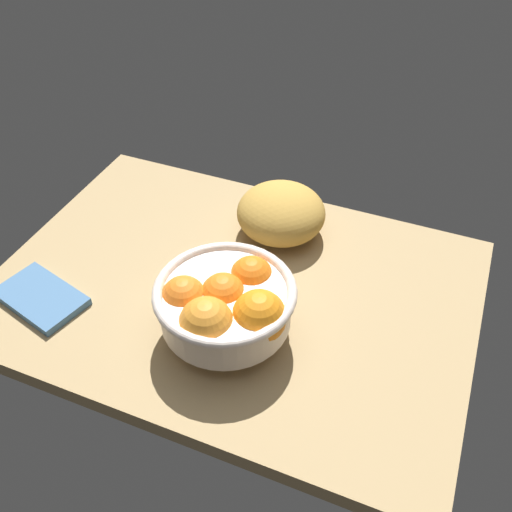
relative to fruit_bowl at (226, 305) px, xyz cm
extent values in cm
cube|color=tan|center=(3.47, -10.18, -8.28)|extent=(81.09, 57.26, 3.00)
cylinder|color=silver|center=(0.32, -0.52, -5.29)|extent=(10.12, 10.12, 2.97)
cylinder|color=silver|center=(0.32, -0.52, -0.78)|extent=(20.14, 20.14, 6.04)
torus|color=silver|center=(0.32, -0.52, 2.24)|extent=(21.74, 21.74, 1.60)
sphere|color=orange|center=(-5.88, 1.17, 0.95)|extent=(8.20, 8.20, 8.20)
sphere|color=orange|center=(0.81, -0.91, 0.76)|extent=(7.08, 7.08, 7.08)
sphere|color=orange|center=(0.57, 5.38, 0.96)|extent=(8.22, 8.22, 8.22)
sphere|color=orange|center=(6.05, 1.86, 0.75)|extent=(7.03, 7.03, 7.03)
sphere|color=orange|center=(-1.67, -6.07, 0.75)|extent=(7.05, 7.05, 7.05)
ellipsoid|color=#C0913D|center=(0.98, -26.71, -2.06)|extent=(23.32, 23.32, 9.43)
cube|color=teal|center=(31.86, 5.14, -6.10)|extent=(16.68, 12.60, 1.36)
camera|label=1|loc=(-26.60, 53.01, 63.64)|focal=40.36mm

